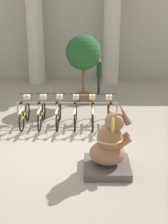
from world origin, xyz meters
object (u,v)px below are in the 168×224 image
bicycle_3 (76,114)px  person_pedestrian (99,73)px  bicycle_2 (59,114)px  potted_tree (83,55)px  bicycle_0 (25,114)px  bicycle_5 (109,114)px  elephant_statue (109,148)px  bicycle_4 (92,114)px  bicycle_1 (42,114)px

bicycle_3 → person_pedestrian: (0.88, 3.66, 0.56)m
bicycle_2 → potted_tree: potted_tree is taller
potted_tree → bicycle_0: bearing=-127.8°
person_pedestrian → potted_tree: size_ratio=0.60×
bicycle_0 → bicycle_5: same height
bicycle_0 → bicycle_3: 1.67m
bicycle_3 → elephant_statue: 3.05m
bicycle_2 → person_pedestrian: 3.95m
bicycle_4 → bicycle_5: bearing=-1.9°
bicycle_0 → bicycle_3: (1.67, 0.01, 0.00)m
bicycle_3 → bicycle_5: bearing=-0.3°
bicycle_4 → potted_tree: size_ratio=0.60×
bicycle_1 → bicycle_5: 2.23m
bicycle_2 → elephant_statue: (1.47, -2.92, 0.19)m
elephant_statue → potted_tree: 5.54m
bicycle_3 → bicycle_4: same height
bicycle_1 → bicycle_4: bearing=0.1°
bicycle_4 → bicycle_5: (0.56, -0.02, 0.00)m
bicycle_0 → person_pedestrian: bearing=55.2°
bicycle_5 → bicycle_2: bearing=179.0°
bicycle_4 → potted_tree: potted_tree is taller
elephant_statue → person_pedestrian: (-0.03, 6.56, 0.37)m
bicycle_2 → potted_tree: size_ratio=0.60×
elephant_statue → person_pedestrian: elephant_statue is taller
bicycle_1 → bicycle_0: bearing=-178.0°
bicycle_4 → bicycle_3: bearing=-178.8°
person_pedestrian → potted_tree: (-0.66, -1.23, 0.97)m
elephant_statue → bicycle_4: bearing=97.0°
bicycle_0 → elephant_statue: 3.88m
bicycle_3 → elephant_statue: size_ratio=0.93×
bicycle_0 → potted_tree: potted_tree is taller
bicycle_1 → potted_tree: (1.34, 2.42, 1.53)m
bicycle_5 → potted_tree: size_ratio=0.60×
bicycle_4 → bicycle_5: size_ratio=1.00×
bicycle_1 → person_pedestrian: person_pedestrian is taller
bicycle_1 → elephant_statue: 3.55m
bicycle_5 → elephant_statue: size_ratio=0.93×
bicycle_3 → elephant_statue: elephant_statue is taller
bicycle_2 → potted_tree: 2.96m
bicycle_1 → bicycle_2: size_ratio=1.00×
bicycle_1 → person_pedestrian: bearing=61.3°
bicycle_4 → potted_tree: 2.88m
bicycle_5 → elephant_statue: (-0.20, -2.89, 0.19)m
bicycle_0 → bicycle_1: size_ratio=1.00×
bicycle_0 → potted_tree: 3.45m
bicycle_0 → bicycle_1: same height
bicycle_2 → elephant_statue: size_ratio=0.93×
bicycle_0 → person_pedestrian: (2.55, 3.67, 0.56)m
bicycle_4 → elephant_statue: bearing=-83.0°
bicycle_2 → bicycle_5: bearing=-1.0°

